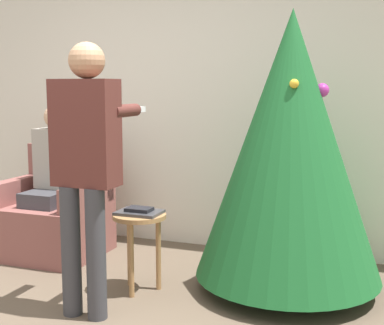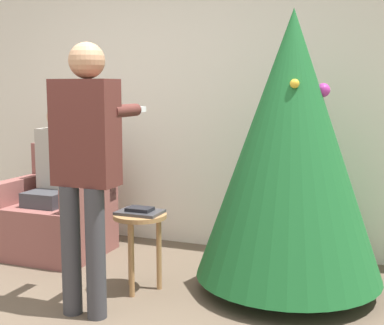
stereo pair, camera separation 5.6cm
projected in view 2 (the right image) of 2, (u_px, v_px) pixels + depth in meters
wall_back at (184, 93)px, 4.71m from camera, size 8.00×0.06×2.70m
christmas_tree at (291, 146)px, 3.59m from camera, size 1.27×1.27×1.91m
armchair at (58, 216)px, 4.53m from camera, size 0.80×0.73×0.91m
person_seated at (55, 173)px, 4.45m from camera, size 0.36×0.46×1.26m
person_standing at (86, 155)px, 3.22m from camera, size 0.41×0.57×1.67m
side_stool at (140, 229)px, 3.66m from camera, size 0.37×0.37×0.54m
laptop at (140, 212)px, 3.64m from camera, size 0.30×0.22×0.02m
book at (140, 209)px, 3.64m from camera, size 0.17×0.12×0.02m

